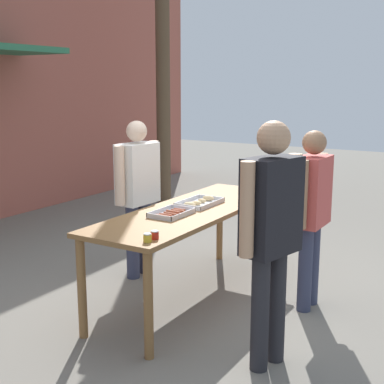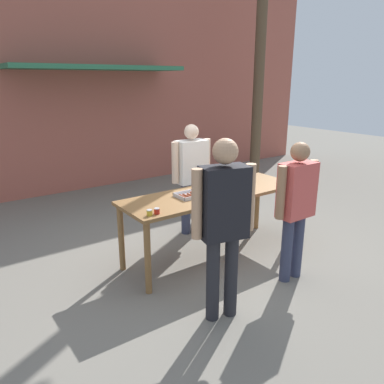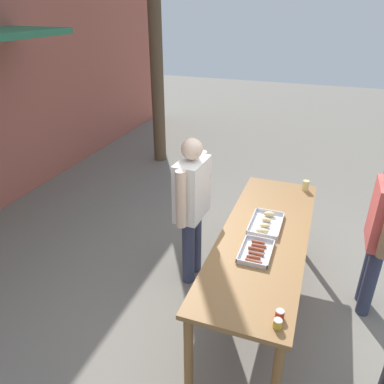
# 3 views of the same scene
# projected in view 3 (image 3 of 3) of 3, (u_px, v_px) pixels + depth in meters

# --- Properties ---
(ground_plane) EXTENTS (24.00, 24.00, 0.00)m
(ground_plane) POSITION_uv_depth(u_px,v_px,m) (257.00, 305.00, 3.77)
(ground_plane) COLOR slate
(serving_table) EXTENTS (2.37, 0.77, 0.86)m
(serving_table) POSITION_uv_depth(u_px,v_px,m) (263.00, 243.00, 3.43)
(serving_table) COLOR brown
(serving_table) RESTS_ON ground
(food_tray_sausages) EXTENTS (0.38, 0.26, 0.04)m
(food_tray_sausages) POSITION_uv_depth(u_px,v_px,m) (256.00, 252.00, 3.12)
(food_tray_sausages) COLOR silver
(food_tray_sausages) RESTS_ON serving_table
(food_tray_buns) EXTENTS (0.46, 0.28, 0.06)m
(food_tray_buns) POSITION_uv_depth(u_px,v_px,m) (266.00, 223.00, 3.51)
(food_tray_buns) COLOR silver
(food_tray_buns) RESTS_ON serving_table
(condiment_jar_mustard) EXTENTS (0.06, 0.06, 0.06)m
(condiment_jar_mustard) POSITION_uv_depth(u_px,v_px,m) (278.00, 324.00, 2.40)
(condiment_jar_mustard) COLOR gold
(condiment_jar_mustard) RESTS_ON serving_table
(condiment_jar_ketchup) EXTENTS (0.06, 0.06, 0.06)m
(condiment_jar_ketchup) POSITION_uv_depth(u_px,v_px,m) (280.00, 314.00, 2.47)
(condiment_jar_ketchup) COLOR #B22319
(condiment_jar_ketchup) RESTS_ON serving_table
(beer_cup) EXTENTS (0.07, 0.07, 0.11)m
(beer_cup) POSITION_uv_depth(u_px,v_px,m) (306.00, 185.00, 4.16)
(beer_cup) COLOR #DBC67A
(beer_cup) RESTS_ON serving_table
(person_server_behind_table) EXTENTS (0.64, 0.26, 1.60)m
(person_server_behind_table) POSITION_uv_depth(u_px,v_px,m) (192.00, 201.00, 3.77)
(person_server_behind_table) COLOR #333851
(person_server_behind_table) RESTS_ON ground
(person_customer_with_cup) EXTENTS (0.60, 0.23, 1.58)m
(person_customer_with_cup) POSITION_uv_depth(u_px,v_px,m) (382.00, 227.00, 3.35)
(person_customer_with_cup) COLOR #333851
(person_customer_with_cup) RESTS_ON ground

